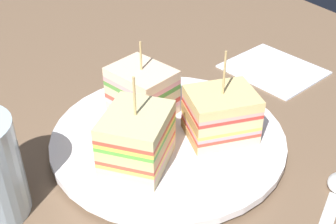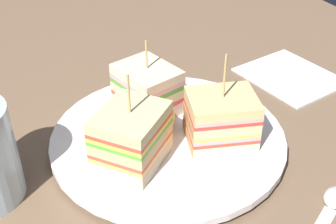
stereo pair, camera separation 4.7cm
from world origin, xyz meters
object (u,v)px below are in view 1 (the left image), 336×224
at_px(sandwich_wedge_1, 137,139).
at_px(napkin, 273,69).
at_px(sandwich_wedge_0, 139,92).
at_px(sandwich_wedge_2, 220,115).
at_px(plate, 168,139).
at_px(spoon, 335,197).
at_px(chip_pile, 156,125).

height_order(sandwich_wedge_1, napkin, sandwich_wedge_1).
relative_size(sandwich_wedge_0, sandwich_wedge_2, 0.88).
xyz_separation_m(plate, spoon, (0.16, 0.09, -0.01)).
relative_size(sandwich_wedge_0, spoon, 0.68).
bearing_deg(spoon, plate, 90.68).
height_order(plate, spoon, plate).
xyz_separation_m(plate, napkin, (-0.07, 0.22, -0.01)).
xyz_separation_m(plate, sandwich_wedge_2, (0.03, 0.05, 0.03)).
distance_m(sandwich_wedge_0, sandwich_wedge_1, 0.09).
xyz_separation_m(spoon, napkin, (-0.22, 0.13, -0.00)).
height_order(sandwich_wedge_0, sandwich_wedge_1, sandwich_wedge_1).
relative_size(sandwich_wedge_2, napkin, 0.82).
distance_m(chip_pile, napkin, 0.24).
distance_m(spoon, napkin, 0.26).
height_order(plate, napkin, plate).
relative_size(sandwich_wedge_0, chip_pile, 1.58).
bearing_deg(plate, sandwich_wedge_0, -175.49).
relative_size(chip_pile, spoon, 0.43).
height_order(sandwich_wedge_0, chip_pile, sandwich_wedge_0).
xyz_separation_m(sandwich_wedge_1, sandwich_wedge_2, (0.01, 0.10, -0.00)).
bearing_deg(sandwich_wedge_2, chip_pile, -19.62).
bearing_deg(sandwich_wedge_0, sandwich_wedge_1, -45.47).
bearing_deg(sandwich_wedge_0, sandwich_wedge_2, 15.74).
bearing_deg(chip_pile, napkin, 103.47).
height_order(sandwich_wedge_1, spoon, sandwich_wedge_1).
xyz_separation_m(plate, sandwich_wedge_1, (0.02, -0.05, 0.04)).
xyz_separation_m(sandwich_wedge_0, sandwich_wedge_2, (0.09, 0.05, -0.00)).
distance_m(plate, sandwich_wedge_2, 0.07).
height_order(spoon, napkin, spoon).
bearing_deg(spoon, chip_pile, 91.47).
bearing_deg(sandwich_wedge_2, sandwich_wedge_1, 12.55).
xyz_separation_m(sandwich_wedge_2, chip_pile, (-0.04, -0.06, -0.02)).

